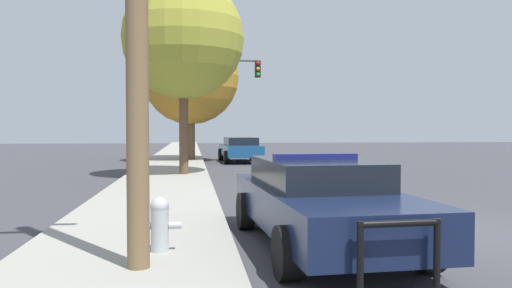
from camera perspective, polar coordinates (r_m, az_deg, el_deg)
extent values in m
plane|color=#3D3D42|center=(9.39, 19.75, -9.31)|extent=(110.00, 110.00, 0.00)
cube|color=#99968C|center=(8.42, -13.45, -10.07)|extent=(3.00, 110.00, 0.13)
cube|color=#141E3D|center=(7.61, 7.33, -7.09)|extent=(2.08, 5.00, 0.58)
cube|color=black|center=(7.79, 6.79, -3.25)|extent=(1.70, 2.63, 0.40)
cylinder|color=black|center=(6.64, 18.95, -11.01)|extent=(0.27, 0.66, 0.65)
cylinder|color=black|center=(5.99, 3.51, -12.32)|extent=(0.27, 0.66, 0.65)
cylinder|color=black|center=(9.37, 9.72, -7.23)|extent=(0.27, 0.66, 0.65)
cylinder|color=black|center=(8.92, -1.24, -7.66)|extent=(0.27, 0.66, 0.65)
cylinder|color=black|center=(5.47, 19.98, -11.61)|extent=(0.07, 0.07, 0.70)
cylinder|color=black|center=(5.12, 11.82, -12.48)|extent=(0.07, 0.07, 0.70)
cylinder|color=black|center=(5.22, 16.07, -8.72)|extent=(0.87, 0.12, 0.07)
cube|color=navy|center=(7.77, 6.80, -1.44)|extent=(1.32, 0.27, 0.09)
cube|color=navy|center=(7.93, 13.70, -6.55)|extent=(0.19, 3.53, 0.16)
cylinder|color=#B7BCC1|center=(6.94, -10.95, -9.63)|extent=(0.24, 0.24, 0.57)
sphere|color=#B7BCC1|center=(6.88, -10.97, -7.02)|extent=(0.25, 0.25, 0.25)
cylinder|color=#B7BCC1|center=(6.94, -12.66, -9.15)|extent=(0.17, 0.10, 0.10)
cylinder|color=#B7BCC1|center=(6.92, -9.24, -9.17)|extent=(0.17, 0.10, 0.10)
cylinder|color=#424247|center=(26.88, -8.38, 4.05)|extent=(0.16, 0.16, 5.49)
cylinder|color=#424247|center=(27.16, -4.09, 9.54)|extent=(4.03, 0.11, 0.11)
cube|color=black|center=(27.29, 0.20, 8.56)|extent=(0.30, 0.24, 0.90)
sphere|color=red|center=(27.20, 0.23, 9.22)|extent=(0.20, 0.20, 0.20)
sphere|color=orange|center=(27.16, 0.23, 8.59)|extent=(0.20, 0.20, 0.20)
sphere|color=green|center=(27.13, 0.23, 7.96)|extent=(0.20, 0.20, 0.20)
cube|color=navy|center=(26.84, -1.83, -0.71)|extent=(2.03, 4.73, 0.58)
cube|color=black|center=(26.60, -1.76, 0.33)|extent=(1.68, 2.49, 0.40)
cylinder|color=black|center=(28.18, -4.05, -1.19)|extent=(0.27, 0.70, 0.69)
cylinder|color=black|center=(28.42, -0.45, -1.16)|extent=(0.27, 0.70, 0.69)
cylinder|color=black|center=(25.31, -3.38, -1.52)|extent=(0.27, 0.70, 0.69)
cylinder|color=black|center=(25.58, 0.61, -1.49)|extent=(0.27, 0.70, 0.69)
cylinder|color=brown|center=(18.44, -8.27, 2.39)|extent=(0.33, 0.33, 3.73)
sphere|color=#999933|center=(18.74, -8.31, 11.87)|extent=(4.44, 4.44, 4.44)
cylinder|color=brown|center=(27.20, -7.45, 1.47)|extent=(0.44, 0.44, 3.07)
sphere|color=#B77F28|center=(27.35, -7.48, 7.70)|extent=(5.20, 5.20, 5.20)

